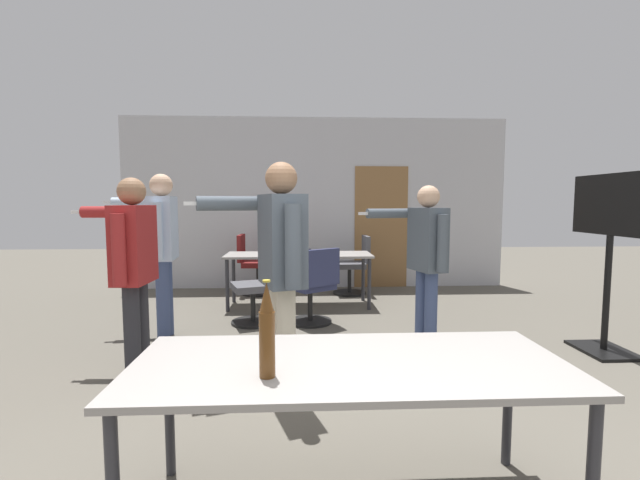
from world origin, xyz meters
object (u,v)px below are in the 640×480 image
object	(u,v)px
tv_screen	(610,242)
beer_bottle	(267,332)
drink_cup	(308,252)
office_chair_side_rolled	(314,289)
person_near_casual	(132,259)
office_chair_near_pushed	(259,288)
person_right_polo	(280,258)
office_chair_mid_tucked	(354,267)
office_chair_far_right	(253,266)
person_far_watching	(161,240)
person_center_tall	(426,251)

from	to	relation	value
tv_screen	beer_bottle	size ratio (longest dim) A/B	4.27
tv_screen	drink_cup	bearing A→B (deg)	-123.45
office_chair_side_rolled	beer_bottle	size ratio (longest dim) A/B	2.28
person_near_casual	office_chair_side_rolled	world-z (taller)	person_near_casual
office_chair_near_pushed	office_chair_side_rolled	size ratio (longest dim) A/B	0.99
person_right_polo	office_chair_mid_tucked	size ratio (longest dim) A/B	1.88
office_chair_mid_tucked	office_chair_far_right	size ratio (longest dim) A/B	0.98
beer_bottle	drink_cup	bearing A→B (deg)	86.42
person_right_polo	person_near_casual	world-z (taller)	person_right_polo
person_near_casual	office_chair_mid_tucked	size ratio (longest dim) A/B	1.78
office_chair_near_pushed	office_chair_side_rolled	bearing A→B (deg)	-117.19
person_right_polo	beer_bottle	size ratio (longest dim) A/B	4.32
person_right_polo	person_far_watching	bearing A→B (deg)	24.35
person_far_watching	office_chair_far_right	distance (m)	2.34
person_far_watching	beer_bottle	world-z (taller)	person_far_watching
person_right_polo	person_near_casual	distance (m)	1.26
office_chair_mid_tucked	office_chair_near_pushed	xyz separation A→B (m)	(-1.35, -1.57, -0.01)
person_far_watching	office_chair_far_right	world-z (taller)	person_far_watching
office_chair_far_right	office_chair_side_rolled	xyz separation A→B (m)	(0.90, -1.73, -0.02)
office_chair_near_pushed	tv_screen	bearing A→B (deg)	-128.00
office_chair_mid_tucked	person_center_tall	bearing A→B (deg)	-173.74
person_right_polo	office_chair_side_rolled	bearing A→B (deg)	-27.04
person_center_tall	office_chair_side_rolled	distance (m)	1.50
person_right_polo	office_chair_far_right	bearing A→B (deg)	-8.36
office_chair_near_pushed	office_chair_far_right	bearing A→B (deg)	-10.48
tv_screen	person_center_tall	xyz separation A→B (m)	(-1.71, 0.19, -0.10)
tv_screen	drink_cup	distance (m)	3.40
office_chair_side_rolled	beer_bottle	world-z (taller)	beer_bottle
office_chair_far_right	person_near_casual	bearing A→B (deg)	-8.53
person_center_tall	person_right_polo	xyz separation A→B (m)	(-1.38, -0.98, 0.07)
person_far_watching	drink_cup	distance (m)	2.00
office_chair_far_right	beer_bottle	bearing A→B (deg)	9.07
person_right_polo	office_chair_near_pushed	size ratio (longest dim) A/B	1.92
person_near_casual	office_chair_near_pushed	distance (m)	1.90
person_right_polo	drink_cup	bearing A→B (deg)	-23.30
person_center_tall	person_near_casual	xyz separation A→B (m)	(-2.58, -0.60, 0.02)
person_near_casual	drink_cup	xyz separation A→B (m)	(1.47, 2.28, -0.21)
tv_screen	person_far_watching	distance (m)	4.45
tv_screen	office_chair_near_pushed	size ratio (longest dim) A/B	1.90
office_chair_near_pushed	drink_cup	xyz separation A→B (m)	(0.61, 0.68, 0.36)
tv_screen	office_chair_far_right	distance (m)	4.67
person_right_polo	drink_cup	world-z (taller)	person_right_polo
tv_screen	person_far_watching	world-z (taller)	person_far_watching
tv_screen	person_right_polo	distance (m)	3.19
office_chair_mid_tucked	office_chair_far_right	xyz separation A→B (m)	(-1.60, 0.06, 0.02)
person_far_watching	office_chair_mid_tucked	distance (m)	3.18
drink_cup	office_chair_side_rolled	bearing A→B (deg)	-86.53
person_far_watching	office_chair_near_pushed	xyz separation A→B (m)	(0.97, 0.51, -0.64)
person_center_tall	office_chair_near_pushed	size ratio (longest dim) A/B	1.78
office_chair_mid_tucked	office_chair_side_rolled	distance (m)	1.81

